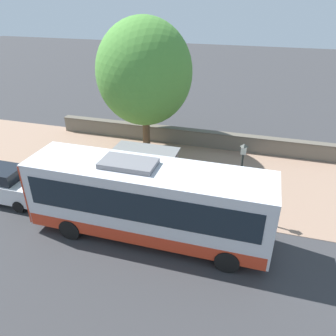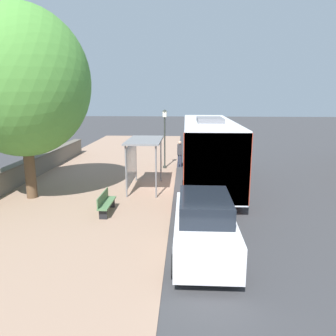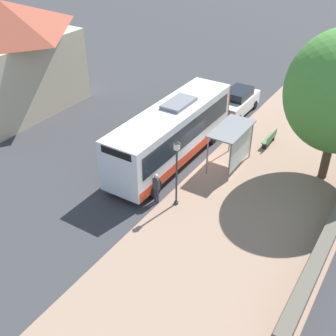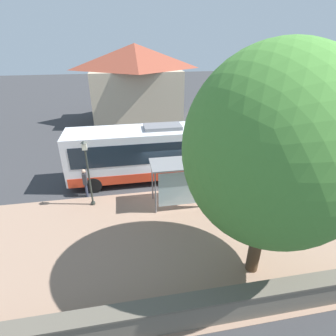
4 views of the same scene
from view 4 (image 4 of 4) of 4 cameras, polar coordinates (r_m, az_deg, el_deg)
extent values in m
plane|color=#353538|center=(16.50, -0.87, -4.91)|extent=(120.00, 120.00, 0.00)
cube|color=#937560|center=(12.94, 2.47, -15.22)|extent=(9.00, 44.00, 0.02)
cube|color=#6B6356|center=(9.95, 8.18, -28.29)|extent=(0.50, 20.00, 1.09)
cube|color=#5B5449|center=(9.48, 8.43, -26.26)|extent=(0.60, 20.00, 0.08)
cube|color=#C6B293|center=(30.29, -6.81, 15.37)|extent=(6.32, 9.28, 5.55)
pyramid|color=brown|center=(29.77, -7.26, 22.98)|extent=(6.92, 9.88, 2.50)
cube|color=silver|center=(17.12, -3.76, 3.65)|extent=(2.58, 10.59, 3.01)
cube|color=black|center=(16.97, -3.80, 4.86)|extent=(2.62, 9.75, 1.33)
cube|color=red|center=(17.63, -3.65, 0.04)|extent=(2.62, 10.38, 0.60)
cube|color=red|center=(18.39, 12.81, 4.69)|extent=(2.62, 0.06, 2.89)
cube|color=black|center=(17.00, -21.87, 5.92)|extent=(1.93, 0.08, 0.42)
cube|color=slate|center=(16.66, -1.18, 8.97)|extent=(1.29, 2.33, 0.22)
cylinder|color=black|center=(16.73, -15.85, -3.56)|extent=(0.30, 1.00, 1.00)
cylinder|color=black|center=(18.86, -15.32, 0.10)|extent=(0.30, 1.00, 1.00)
cylinder|color=black|center=(17.32, 7.71, -1.62)|extent=(0.30, 1.00, 1.00)
cylinder|color=black|center=(19.39, 5.63, 1.72)|extent=(0.30, 1.00, 1.00)
cylinder|color=slate|center=(15.68, 7.91, -1.68)|extent=(0.08, 0.08, 2.52)
cylinder|color=slate|center=(15.08, -3.44, -2.68)|extent=(0.08, 0.08, 2.52)
cylinder|color=slate|center=(14.51, 9.57, -4.31)|extent=(0.08, 0.08, 2.52)
cylinder|color=slate|center=(13.87, -2.72, -5.52)|extent=(0.08, 0.08, 2.52)
cube|color=slate|center=(14.09, 3.05, 1.08)|extent=(1.72, 3.41, 0.08)
cube|color=silver|center=(14.06, 3.57, -4.45)|extent=(0.03, 2.80, 2.02)
cylinder|color=#2D3347|center=(16.41, -17.34, -4.70)|extent=(0.12, 0.12, 0.87)
cylinder|color=#2D3347|center=(16.55, -17.29, -4.41)|extent=(0.12, 0.12, 0.87)
cube|color=#333338|center=(16.10, -17.69, -2.17)|extent=(0.34, 0.22, 0.70)
sphere|color=tan|center=(15.89, -17.92, -0.69)|extent=(0.24, 0.24, 0.24)
cube|color=#4C7247|center=(15.44, 17.66, -6.80)|extent=(0.40, 1.76, 0.06)
cube|color=#4C7247|center=(15.20, 18.06, -6.42)|extent=(0.04, 1.76, 0.40)
cube|color=black|center=(15.88, 19.83, -7.14)|extent=(0.32, 0.06, 0.45)
cube|color=black|center=(15.27, 15.17, -7.84)|extent=(0.32, 0.06, 0.45)
cylinder|color=#2D332D|center=(15.77, -15.97, -7.40)|extent=(0.24, 0.24, 0.16)
cylinder|color=#2D332D|center=(14.94, -16.75, -2.21)|extent=(0.10, 0.10, 3.42)
cube|color=silver|center=(14.16, -17.74, 4.49)|extent=(0.24, 0.24, 0.35)
pyramid|color=#2D332D|center=(14.08, -17.88, 5.41)|extent=(0.28, 0.28, 0.14)
cylinder|color=brown|center=(10.96, 18.98, -13.38)|extent=(0.49, 0.49, 3.72)
ellipsoid|color=#4C8C38|center=(9.19, 22.21, 3.82)|extent=(6.05, 6.05, 6.66)
cube|color=silver|center=(19.69, 21.43, 1.15)|extent=(1.76, 4.57, 0.99)
cube|color=black|center=(19.44, 22.11, 3.30)|extent=(1.50, 2.38, 0.61)
cylinder|color=black|center=(18.53, 18.50, -1.51)|extent=(0.22, 0.64, 0.64)
cylinder|color=black|center=(19.83, 16.36, 0.72)|extent=(0.22, 0.64, 0.64)
cylinder|color=black|center=(20.06, 26.02, -0.72)|extent=(0.22, 0.64, 0.64)
cylinder|color=black|center=(21.27, 23.59, 1.30)|extent=(0.22, 0.64, 0.64)
camera|label=1|loc=(26.90, -17.63, 28.25)|focal=35.00mm
camera|label=2|loc=(24.50, 43.60, 10.50)|focal=35.00mm
camera|label=3|loc=(18.68, -95.81, 16.11)|focal=45.00mm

